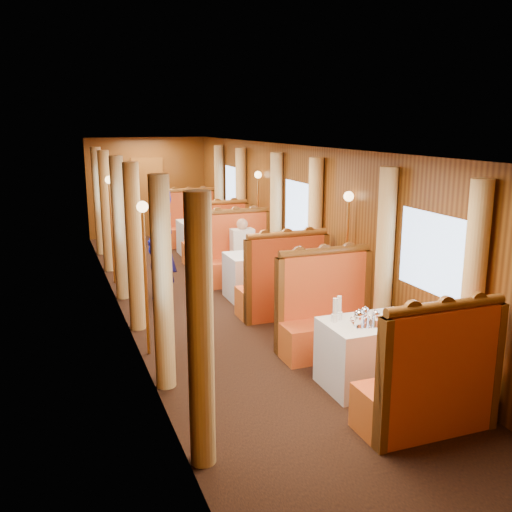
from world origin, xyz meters
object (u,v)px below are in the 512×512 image
fruit_plate (405,321)px  table_near (371,354)px  teapot_left (359,320)px  teapot_back (365,316)px  banquette_near_aft (328,320)px  table_far (203,237)px  banquette_far_aft (192,227)px  table_mid (259,276)px  rose_vase_far (203,212)px  steward (161,246)px  banquette_far_fwd (216,244)px  banquette_near_fwd (429,389)px  passenger (243,245)px  banquette_mid_fwd (283,289)px  tea_tray (369,324)px  rose_vase_mid (260,244)px  teapot_right (376,319)px  banquette_mid_aft (239,260)px

fruit_plate → table_near: bearing=153.3°
teapot_left → teapot_back: (0.14, 0.11, -0.01)m
banquette_near_aft → teapot_back: (-0.08, -0.98, 0.39)m
table_far → banquette_far_aft: bearing=90.0°
table_near → table_mid: size_ratio=1.00×
banquette_near_aft → table_mid: size_ratio=1.28×
table_near → fruit_plate: bearing=-26.7°
table_near → rose_vase_far: rose_vase_far is taller
steward → teapot_back: bearing=5.6°
banquette_far_fwd → banquette_near_fwd: bearing=-90.0°
banquette_near_fwd → banquette_near_aft: (0.00, 2.03, 0.00)m
banquette_far_aft → passenger: size_ratio=1.76×
banquette_mid_fwd → passenger: bearing=90.0°
banquette_mid_fwd → tea_tray: banquette_mid_fwd is taller
rose_vase_mid → banquette_far_fwd: bearing=90.3°
fruit_plate → banquette_mid_fwd: bearing=96.7°
teapot_back → steward: (-1.47, 3.81, 0.11)m
banquette_near_fwd → fruit_plate: size_ratio=6.76×
teapot_left → fruit_plate: size_ratio=0.87×
teapot_left → teapot_right: bearing=9.9°
table_far → banquette_far_aft: banquette_far_aft is taller
tea_tray → teapot_left: teapot_left is taller
teapot_left → fruit_plate: bearing=3.0°
table_far → passenger: 2.74m
banquette_mid_fwd → banquette_far_aft: (0.00, 5.53, 0.00)m
table_near → rose_vase_mid: size_ratio=2.92×
fruit_plate → teapot_back: bearing=153.4°
banquette_far_fwd → rose_vase_far: size_ratio=3.72×
banquette_mid_aft → banquette_far_aft: 3.50m
table_near → rose_vase_far: bearing=89.8°
banquette_far_fwd → table_far: bearing=90.0°
teapot_left → rose_vase_far: bearing=99.8°
tea_tray → rose_vase_far: size_ratio=0.94×
table_near → teapot_back: size_ratio=6.80×
teapot_left → fruit_plate: teapot_left is taller
banquette_near_fwd → rose_vase_far: 8.03m
banquette_far_aft → teapot_left: 8.10m
table_far → banquette_far_aft: size_ratio=0.78×
banquette_mid_aft → tea_tray: 4.60m
rose_vase_mid → banquette_near_aft: bearing=-90.3°
table_mid → steward: 1.68m
steward → banquette_mid_aft: bearing=97.8°
tea_tray → rose_vase_mid: 3.56m
teapot_right → steward: bearing=116.4°
banquette_mid_aft → teapot_left: banquette_mid_aft is taller
banquette_near_fwd → table_far: 8.01m
banquette_far_aft → teapot_right: bearing=-90.1°
banquette_far_fwd → tea_tray: banquette_far_fwd is taller
banquette_mid_aft → rose_vase_far: size_ratio=3.72×
table_near → banquette_near_fwd: size_ratio=0.78×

